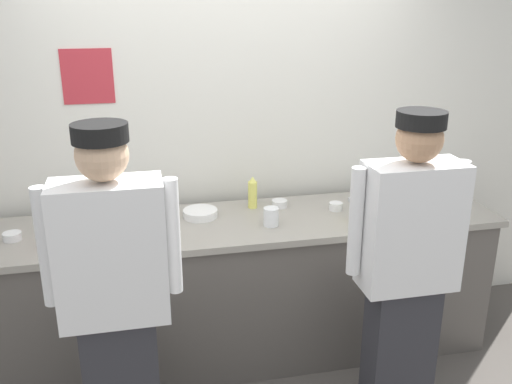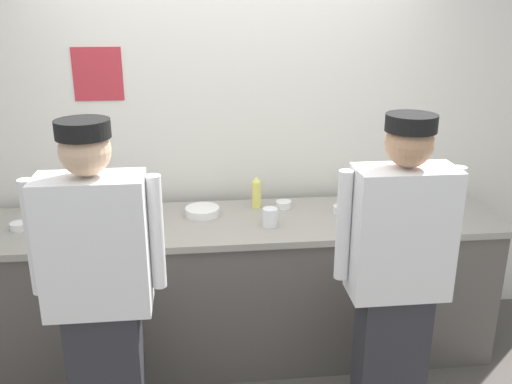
# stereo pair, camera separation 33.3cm
# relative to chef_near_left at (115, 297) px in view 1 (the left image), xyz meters

# --- Properties ---
(wall_back) EXTENTS (5.06, 0.11, 2.79)m
(wall_back) POSITION_rel_chef_near_left_xyz_m (0.70, 1.26, 0.47)
(wall_back) COLOR silver
(wall_back) RESTS_ON ground
(prep_counter) EXTENTS (3.22, 0.71, 0.93)m
(prep_counter) POSITION_rel_chef_near_left_xyz_m (0.70, 0.77, -0.46)
(prep_counter) COLOR #56514C
(prep_counter) RESTS_ON ground
(chef_near_left) EXTENTS (0.62, 0.24, 1.73)m
(chef_near_left) POSITION_rel_chef_near_left_xyz_m (0.00, 0.00, 0.00)
(chef_near_left) COLOR #2D2D33
(chef_near_left) RESTS_ON ground
(chef_center) EXTENTS (0.62, 0.24, 1.72)m
(chef_center) POSITION_rel_chef_near_left_xyz_m (1.43, 0.00, -0.00)
(chef_center) COLOR #2D2D33
(chef_center) RESTS_ON ground
(plate_stack_front) EXTENTS (0.21, 0.21, 0.05)m
(plate_stack_front) POSITION_rel_chef_near_left_xyz_m (0.50, 0.88, 0.03)
(plate_stack_front) COLOR white
(plate_stack_front) RESTS_ON prep_counter
(mixing_bowl_steel) EXTENTS (0.37, 0.37, 0.11)m
(mixing_bowl_steel) POSITION_rel_chef_near_left_xyz_m (-0.10, 0.80, 0.06)
(mixing_bowl_steel) COLOR #B7BABF
(mixing_bowl_steel) RESTS_ON prep_counter
(sheet_tray) EXTENTS (0.48, 0.35, 0.02)m
(sheet_tray) POSITION_rel_chef_near_left_xyz_m (1.71, 0.79, 0.02)
(sheet_tray) COLOR #B7BABF
(sheet_tray) RESTS_ON prep_counter
(squeeze_bottle_primary) EXTENTS (0.06, 0.06, 0.21)m
(squeeze_bottle_primary) POSITION_rel_chef_near_left_xyz_m (1.39, 0.61, 0.11)
(squeeze_bottle_primary) COLOR #E5E066
(squeeze_bottle_primary) RESTS_ON prep_counter
(squeeze_bottle_secondary) EXTENTS (0.06, 0.06, 0.21)m
(squeeze_bottle_secondary) POSITION_rel_chef_near_left_xyz_m (0.84, 0.97, 0.10)
(squeeze_bottle_secondary) COLOR #E5E066
(squeeze_bottle_secondary) RESTS_ON prep_counter
(squeeze_bottle_spare) EXTENTS (0.06, 0.06, 0.18)m
(squeeze_bottle_spare) POSITION_rel_chef_near_left_xyz_m (-0.33, 0.64, 0.09)
(squeeze_bottle_spare) COLOR red
(squeeze_bottle_spare) RESTS_ON prep_counter
(ramekin_yellow_sauce) EXTENTS (0.10, 0.10, 0.04)m
(ramekin_yellow_sauce) POSITION_rel_chef_near_left_xyz_m (1.02, 0.95, 0.03)
(ramekin_yellow_sauce) COLOR white
(ramekin_yellow_sauce) RESTS_ON prep_counter
(ramekin_orange_sauce) EXTENTS (0.09, 0.09, 0.05)m
(ramekin_orange_sauce) POSITION_rel_chef_near_left_xyz_m (1.35, 0.82, 0.03)
(ramekin_orange_sauce) COLOR white
(ramekin_orange_sauce) RESTS_ON prep_counter
(ramekin_red_sauce) EXTENTS (0.10, 0.10, 0.04)m
(ramekin_red_sauce) POSITION_rel_chef_near_left_xyz_m (-0.57, 0.76, 0.03)
(ramekin_red_sauce) COLOR white
(ramekin_red_sauce) RESTS_ON prep_counter
(deli_cup) EXTENTS (0.09, 0.09, 0.11)m
(deli_cup) POSITION_rel_chef_near_left_xyz_m (0.89, 0.66, 0.06)
(deli_cup) COLOR white
(deli_cup) RESTS_ON prep_counter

